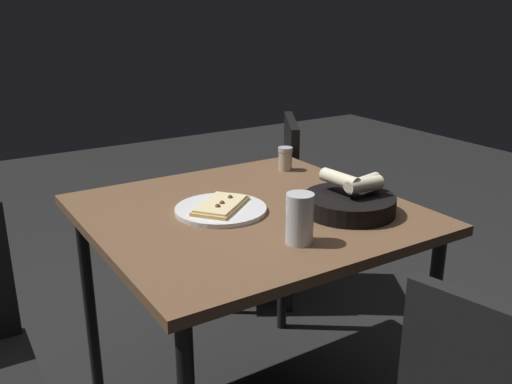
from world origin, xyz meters
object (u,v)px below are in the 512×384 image
object	(u,v)px
chair_far	(265,197)
pizza_plate	(221,208)
beer_glass	(300,222)
dining_table	(249,232)
bread_basket	(350,201)
pepper_shaker	(285,160)

from	to	relation	value
chair_far	pizza_plate	bearing A→B (deg)	138.27
beer_glass	chair_far	size ratio (longest dim) A/B	0.16
dining_table	pizza_plate	world-z (taller)	pizza_plate
bread_basket	beer_glass	xyz separation A→B (m)	(-0.10, 0.26, 0.02)
bread_basket	pepper_shaker	world-z (taller)	bread_basket
dining_table	chair_far	xyz separation A→B (m)	(0.70, -0.52, -0.19)
dining_table	bread_basket	xyz separation A→B (m)	(-0.18, -0.24, 0.11)
pepper_shaker	chair_far	size ratio (longest dim) A/B	0.10
pizza_plate	chair_far	distance (m)	0.94
chair_far	pepper_shaker	bearing A→B (deg)	156.37
pepper_shaker	beer_glass	bearing A→B (deg)	147.96
pepper_shaker	pizza_plate	bearing A→B (deg)	121.78
dining_table	pizza_plate	size ratio (longest dim) A/B	3.38
pizza_plate	bread_basket	world-z (taller)	bread_basket
dining_table	bread_basket	world-z (taller)	bread_basket
dining_table	beer_glass	world-z (taller)	beer_glass
pizza_plate	beer_glass	size ratio (longest dim) A/B	2.05
pizza_plate	chair_far	xyz separation A→B (m)	(0.67, -0.60, -0.28)
pizza_plate	pepper_shaker	bearing A→B (deg)	-58.22
beer_glass	chair_far	world-z (taller)	beer_glass
pizza_plate	bread_basket	xyz separation A→B (m)	(-0.21, -0.32, 0.02)
beer_glass	pizza_plate	bearing A→B (deg)	11.38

